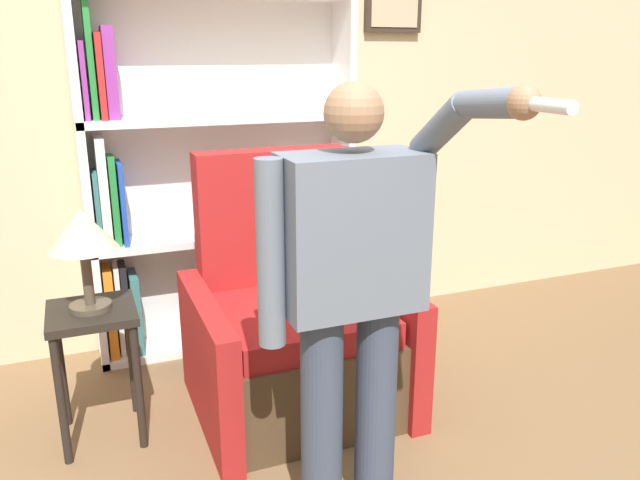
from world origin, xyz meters
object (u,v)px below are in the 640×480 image
(bookcase, at_px, (200,183))
(table_lamp, at_px, (82,235))
(armchair, at_px, (293,331))
(person_standing, at_px, (352,286))
(side_table, at_px, (94,338))

(bookcase, bearing_deg, table_lamp, -129.37)
(bookcase, relative_size, armchair, 1.63)
(person_standing, relative_size, side_table, 2.57)
(person_standing, bearing_deg, table_lamp, 133.61)
(bookcase, distance_m, armchair, 1.04)
(person_standing, distance_m, side_table, 1.28)
(bookcase, relative_size, side_table, 3.21)
(table_lamp, bearing_deg, person_standing, -46.39)
(side_table, height_order, table_lamp, table_lamp)
(bookcase, distance_m, person_standing, 1.66)
(bookcase, distance_m, table_lamp, 1.01)
(bookcase, height_order, person_standing, bookcase)
(side_table, bearing_deg, table_lamp, 0.00)
(person_standing, xyz_separation_m, side_table, (-0.83, 0.87, -0.43))
(armchair, bearing_deg, bookcase, 108.09)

